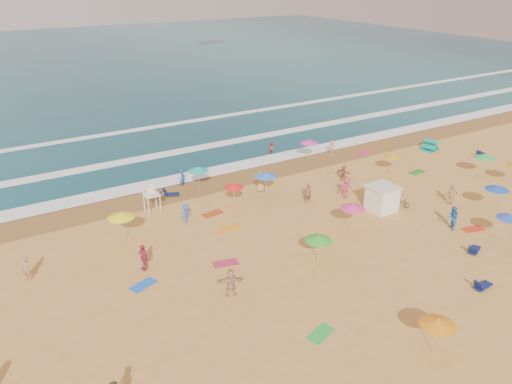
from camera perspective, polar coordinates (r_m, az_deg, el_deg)
ground at (r=37.09m, az=5.80°, el=-5.14°), size 220.00×220.00×0.00m
ocean at (r=112.84m, az=-21.16°, el=13.46°), size 220.00×140.00×0.18m
wet_sand at (r=46.60m, az=-3.34°, el=1.33°), size 220.00×220.00×0.00m
surf_foam at (r=54.02m, az=-7.76°, el=4.54°), size 200.00×18.70×0.05m
cabana at (r=41.74m, az=14.20°, el=-0.76°), size 2.00×2.00×2.00m
cabana_roof at (r=41.31m, az=14.34°, el=0.58°), size 2.20×2.20×0.12m
bicycle at (r=43.08m, az=16.20°, el=-1.05°), size 0.95×1.67×0.83m
lifeguard_stand at (r=41.01m, az=-11.80°, el=-0.90°), size 1.20×1.20×2.10m
beach_umbrellas at (r=36.68m, az=7.47°, el=-1.77°), size 54.79×29.57×0.79m
loungers at (r=37.50m, az=17.59°, el=-5.61°), size 51.08×28.02×0.34m
towels at (r=36.24m, az=7.12°, el=-5.94°), size 43.98×27.38×0.03m
popup_tents at (r=54.20m, az=25.14°, el=3.02°), size 3.38×16.00×1.20m
beachgoers at (r=38.37m, az=0.71°, el=-2.53°), size 36.34×25.98×2.14m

